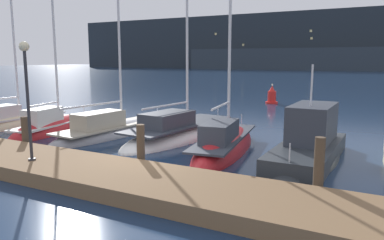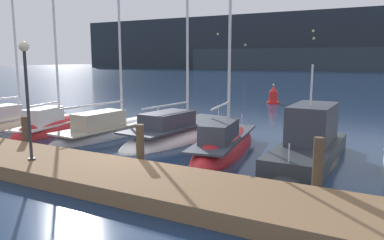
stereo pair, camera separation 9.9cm
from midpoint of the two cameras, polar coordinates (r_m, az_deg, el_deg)
ground_plane at (r=13.53m, az=-6.80°, el=-7.01°), size 400.00×400.00×0.00m
dock at (r=11.87m, az=-12.69°, el=-8.37°), size 30.15×2.80×0.45m
mooring_pile_1 at (r=17.04m, az=-24.22°, el=-1.92°), size 0.28×0.28×1.43m
mooring_pile_2 at (r=12.97m, az=-8.03°, el=-4.14°), size 0.28×0.28×1.58m
mooring_pile_3 at (r=10.71m, az=18.51°, el=-7.01°), size 0.28×0.28×1.72m
sailboat_berth_1 at (r=23.63m, az=-26.17°, el=-0.62°), size 2.22×7.84×10.63m
sailboat_berth_2 at (r=21.00m, az=-20.59°, el=-1.37°), size 2.84×6.53×8.58m
sailboat_berth_3 at (r=19.29m, az=-12.25°, el=-1.80°), size 2.67×7.98×10.83m
sailboat_berth_4 at (r=18.04m, az=-2.18°, el=-2.38°), size 3.20×8.19×10.35m
sailboat_berth_5 at (r=15.59m, az=4.77°, el=-4.31°), size 2.87×7.52×11.40m
motorboat_berth_6 at (r=14.85m, az=17.15°, el=-4.40°), size 2.24×6.59×4.11m
channel_buoy at (r=32.94m, az=11.99°, el=3.53°), size 1.05×1.05×1.70m
dock_lamppost at (r=13.26m, az=-24.10°, el=5.35°), size 0.32×0.32×3.88m
hillside_backdrop at (r=142.94m, az=25.93°, el=10.62°), size 240.00×23.00×20.48m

